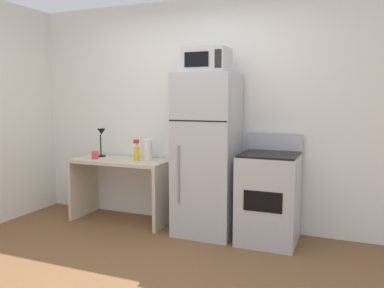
# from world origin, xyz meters

# --- Properties ---
(ground_plane) EXTENTS (12.00, 12.00, 0.00)m
(ground_plane) POSITION_xyz_m (0.00, 0.00, 0.00)
(ground_plane) COLOR brown
(wall_back_white) EXTENTS (5.00, 0.10, 2.60)m
(wall_back_white) POSITION_xyz_m (0.00, 1.70, 1.30)
(wall_back_white) COLOR white
(wall_back_white) RESTS_ON ground
(desk) EXTENTS (1.18, 0.54, 0.75)m
(desk) POSITION_xyz_m (-0.88, 1.36, 0.53)
(desk) COLOR beige
(desk) RESTS_ON ground
(desk_lamp) EXTENTS (0.14, 0.12, 0.35)m
(desk_lamp) POSITION_xyz_m (-1.21, 1.43, 0.99)
(desk_lamp) COLOR black
(desk_lamp) RESTS_ON desk
(paper_towel_roll) EXTENTS (0.11, 0.11, 0.24)m
(paper_towel_roll) POSITION_xyz_m (-0.59, 1.48, 0.87)
(paper_towel_roll) COLOR white
(paper_towel_roll) RESTS_ON desk
(coffee_mug) EXTENTS (0.08, 0.08, 0.09)m
(coffee_mug) POSITION_xyz_m (-1.18, 1.26, 0.80)
(coffee_mug) COLOR #D83F33
(coffee_mug) RESTS_ON desk
(spray_bottle) EXTENTS (0.06, 0.06, 0.25)m
(spray_bottle) POSITION_xyz_m (-0.65, 1.34, 0.85)
(spray_bottle) COLOR yellow
(spray_bottle) RESTS_ON desk
(refrigerator) EXTENTS (0.64, 0.61, 1.74)m
(refrigerator) POSITION_xyz_m (0.22, 1.34, 0.87)
(refrigerator) COLOR #B7B7BC
(refrigerator) RESTS_ON ground
(microwave) EXTENTS (0.46, 0.35, 0.26)m
(microwave) POSITION_xyz_m (0.22, 1.31, 1.87)
(microwave) COLOR #B7B7BC
(microwave) RESTS_ON refrigerator
(oven_range) EXTENTS (0.58, 0.61, 1.10)m
(oven_range) POSITION_xyz_m (0.89, 1.33, 0.47)
(oven_range) COLOR #B7B7BC
(oven_range) RESTS_ON ground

